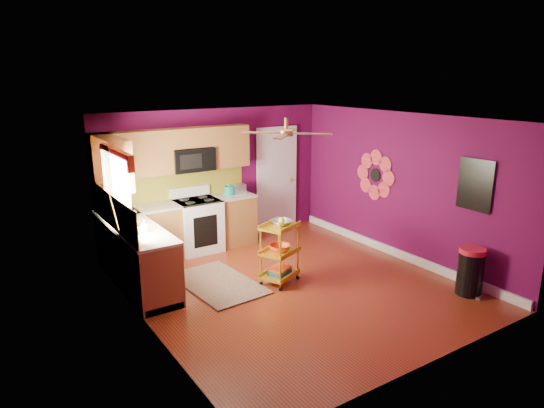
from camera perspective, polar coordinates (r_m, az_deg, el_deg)
ground at (r=7.46m, az=2.44°, el=-9.50°), size 5.00×5.00×0.00m
room_envelope at (r=6.96m, az=2.77°, el=2.88°), size 4.54×5.04×2.52m
lower_cabinets at (r=8.22m, az=-12.75°, el=-4.25°), size 2.81×2.31×0.94m
electric_range at (r=8.80m, az=-8.75°, el=-2.43°), size 0.76×0.66×1.13m
upper_cabinetry at (r=8.25m, az=-13.50°, el=5.57°), size 2.80×2.30×1.26m
left_window at (r=6.92m, az=-17.86°, el=2.98°), size 0.08×1.35×1.08m
panel_door at (r=9.80m, az=0.54°, el=2.83°), size 0.95×0.11×2.15m
right_wall_art at (r=8.24m, az=16.69°, el=2.82°), size 0.04×2.74×1.04m
ceiling_fan at (r=7.00m, az=1.68°, el=8.42°), size 1.01×1.01×0.26m
shag_rug at (r=7.52m, az=-6.33°, el=-9.26°), size 1.06×1.62×0.02m
rolling_cart at (r=7.36m, az=0.94°, el=-5.42°), size 0.68×0.60×1.02m
trash_can at (r=7.60m, az=22.31°, el=-7.34°), size 0.44×0.45×0.70m
teal_kettle at (r=8.97m, az=-5.06°, el=1.61°), size 0.18×0.18×0.21m
toaster at (r=9.03m, az=-3.86°, el=1.77°), size 0.22×0.15×0.18m
soap_bottle_a at (r=7.06m, az=-14.81°, el=-2.52°), size 0.08×0.08×0.17m
soap_bottle_b at (r=7.38m, az=-15.85°, el=-1.93°), size 0.12×0.12×0.15m
counter_dish at (r=7.92m, az=-16.69°, el=-1.14°), size 0.29×0.29×0.07m
counter_cup at (r=6.99m, az=-15.76°, el=-3.12°), size 0.11×0.11×0.09m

